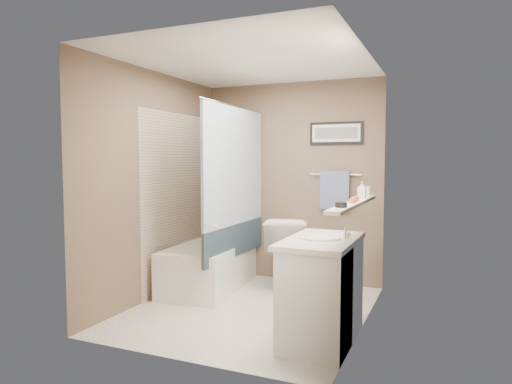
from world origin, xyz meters
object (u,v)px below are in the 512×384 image
at_px(candle_bowl_near, 341,205).
at_px(toilet, 288,252).
at_px(bathtub, 211,265).
at_px(hair_brush_back, 355,199).
at_px(vanity, 322,292).
at_px(hair_brush_front, 353,200).
at_px(soap_bottle, 362,190).
at_px(glass_jar, 366,192).

bearing_deg(candle_bowl_near, toilet, 121.44).
height_order(bathtub, hair_brush_back, hair_brush_back).
distance_m(vanity, candle_bowl_near, 0.78).
bearing_deg(vanity, bathtub, 146.23).
bearing_deg(hair_brush_front, soap_bottle, 90.00).
bearing_deg(hair_brush_back, bathtub, 158.38).
bearing_deg(hair_brush_back, vanity, -116.90).
distance_m(vanity, hair_brush_front, 0.81).
bearing_deg(bathtub, toilet, 13.73).
bearing_deg(hair_brush_front, toilet, 130.63).
distance_m(bathtub, candle_bowl_near, 2.35).
distance_m(toilet, glass_jar, 1.29).
distance_m(toilet, vanity, 1.57).
bearing_deg(hair_brush_back, candle_bowl_near, -90.00).
relative_size(bathtub, toilet, 1.82).
relative_size(vanity, candle_bowl_near, 10.00).
height_order(bathtub, candle_bowl_near, candle_bowl_near).
distance_m(candle_bowl_near, glass_jar, 1.08).
bearing_deg(hair_brush_back, soap_bottle, 90.00).
height_order(vanity, soap_bottle, soap_bottle).
xyz_separation_m(hair_brush_back, glass_jar, (0.00, 0.54, 0.03)).
bearing_deg(toilet, bathtub, 6.97).
xyz_separation_m(hair_brush_front, soap_bottle, (0.00, 0.43, 0.06)).
xyz_separation_m(vanity, hair_brush_front, (0.19, 0.27, 0.74)).
bearing_deg(glass_jar, bathtub, 174.77).
distance_m(glass_jar, soap_bottle, 0.21).
relative_size(bathtub, vanity, 1.67).
bearing_deg(bathtub, soap_bottle, -17.79).
bearing_deg(bathtub, candle_bowl_near, -40.85).
relative_size(toilet, soap_bottle, 5.20).
distance_m(candle_bowl_near, hair_brush_back, 0.54).
height_order(hair_brush_back, glass_jar, glass_jar).
bearing_deg(vanity, candle_bowl_near, -43.35).
height_order(vanity, hair_brush_back, hair_brush_back).
bearing_deg(vanity, glass_jar, 78.54).
relative_size(bathtub, hair_brush_front, 6.82).
bearing_deg(soap_bottle, hair_brush_back, -90.00).
relative_size(hair_brush_back, soap_bottle, 1.39).
relative_size(toilet, hair_brush_back, 3.75).
distance_m(hair_brush_back, soap_bottle, 0.34).
distance_m(bathtub, soap_bottle, 2.05).
relative_size(bathtub, soap_bottle, 9.45).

